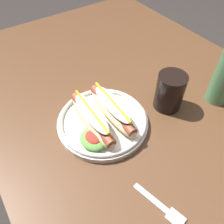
{
  "coord_description": "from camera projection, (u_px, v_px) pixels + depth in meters",
  "views": [
    {
      "loc": [
        0.37,
        -0.34,
        1.22
      ],
      "look_at": [
        0.04,
        -0.11,
        0.77
      ],
      "focal_mm": 36.8,
      "sensor_mm": 36.0,
      "label": 1
    }
  ],
  "objects": [
    {
      "name": "soda_cup",
      "position": [
        170.0,
        92.0,
        0.63
      ],
      "size": [
        0.08,
        0.08,
        0.11
      ],
      "primitive_type": "cylinder",
      "color": "black",
      "rests_on": "dining_table"
    },
    {
      "name": "dining_table",
      "position": [
        134.0,
        117.0,
        0.77
      ],
      "size": [
        1.25,
        0.86,
        0.74
      ],
      "color": "#51331E",
      "rests_on": "ground_plane"
    },
    {
      "name": "ground_plane",
      "position": [
        125.0,
        194.0,
        1.24
      ],
      "size": [
        8.0,
        8.0,
        0.0
      ],
      "primitive_type": "plane",
      "color": "#2D2826"
    },
    {
      "name": "hot_dog_plate",
      "position": [
        102.0,
        118.0,
        0.6
      ],
      "size": [
        0.24,
        0.24,
        0.08
      ],
      "color": "silver",
      "rests_on": "dining_table"
    },
    {
      "name": "fork",
      "position": [
        162.0,
        207.0,
        0.47
      ],
      "size": [
        0.12,
        0.05,
        0.0
      ],
      "rotation": [
        0.0,
        0.0,
        0.23
      ],
      "color": "silver",
      "rests_on": "dining_table"
    }
  ]
}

